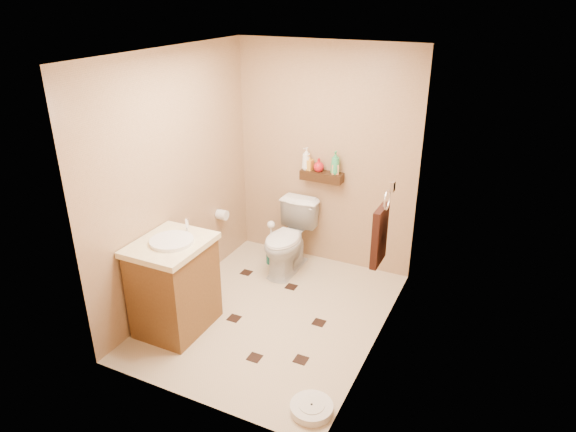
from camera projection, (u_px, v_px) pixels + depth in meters
The scene contains 19 objects.
ground at pixel (272, 314), 4.89m from camera, with size 2.50×2.50×0.00m, color beige.
wall_back at pixel (325, 158), 5.43m from camera, with size 2.00×0.04×2.40m, color tan.
wall_front at pixel (183, 262), 3.38m from camera, with size 2.00×0.04×2.40m, color tan.
wall_left at pixel (176, 180), 4.80m from camera, with size 0.04×2.50×2.40m, color tan.
wall_right at pixel (384, 219), 4.01m from camera, with size 0.04×2.50×2.40m, color tan.
ceiling at pixel (269, 52), 3.92m from camera, with size 2.00×2.50×0.02m, color silver.
wall_shelf at pixel (322, 176), 5.44m from camera, with size 0.46×0.14×0.10m, color #3A200F.
floor_accents at pixel (274, 316), 4.86m from camera, with size 1.24×1.31×0.01m.
toilet at pixel (288, 239), 5.52m from camera, with size 0.42×0.74×0.76m, color white.
vanity at pixel (174, 284), 4.55m from camera, with size 0.58×0.71×1.00m.
bathroom_scale at pixel (312, 408), 3.76m from camera, with size 0.42×0.42×0.06m.
toilet_brush at pixel (271, 248), 5.74m from camera, with size 0.12×0.12×0.52m.
towel_ring at pixel (380, 233), 4.35m from camera, with size 0.12×0.30×0.76m.
toilet_paper at pixel (222, 215), 5.56m from camera, with size 0.12×0.11×0.12m.
bottle_a at pixel (306, 159), 5.44m from camera, with size 0.09×0.09×0.24m, color white.
bottle_b at pixel (309, 162), 5.44m from camera, with size 0.08×0.08×0.17m, color gold.
bottle_c at pixel (319, 165), 5.41m from camera, with size 0.11×0.11×0.14m, color red.
bottle_d at pixel (335, 163), 5.31m from camera, with size 0.10×0.10×0.25m, color #35A15F.
bottle_e at pixel (335, 167), 5.33m from camera, with size 0.07×0.07×0.16m, color #FA9153.
Camera 1 is at (1.90, -3.62, 2.85)m, focal length 32.00 mm.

